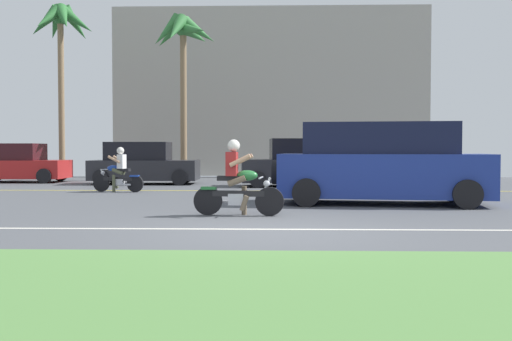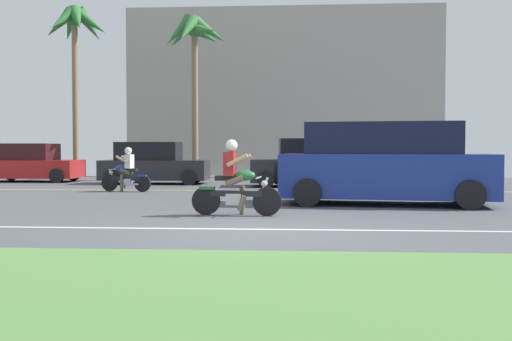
% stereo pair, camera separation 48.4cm
% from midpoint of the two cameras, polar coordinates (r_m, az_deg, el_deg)
% --- Properties ---
extents(ground, '(56.00, 30.00, 0.04)m').
position_cam_midpoint_polar(ground, '(12.42, 2.46, -3.99)').
color(ground, '#4C4F54').
extents(grass_median, '(56.00, 3.80, 0.06)m').
position_cam_midpoint_polar(grass_median, '(5.41, 0.52, -11.46)').
color(grass_median, '#548442').
rests_on(grass_median, ground).
extents(lane_line_near, '(50.40, 0.12, 0.01)m').
position_cam_midpoint_polar(lane_line_near, '(9.56, 2.02, -5.68)').
color(lane_line_near, silver).
rests_on(lane_line_near, ground).
extents(lane_line_far, '(50.40, 0.12, 0.01)m').
position_cam_midpoint_polar(lane_line_far, '(18.28, 2.92, -1.96)').
color(lane_line_far, yellow).
rests_on(lane_line_far, ground).
extents(motorcyclist, '(1.77, 0.58, 1.48)m').
position_cam_midpoint_polar(motorcyclist, '(11.51, -0.78, -1.25)').
color(motorcyclist, black).
rests_on(motorcyclist, ground).
extents(suv_nearby, '(5.12, 2.55, 1.91)m').
position_cam_midpoint_polar(suv_nearby, '(14.15, 13.19, 0.54)').
color(suv_nearby, navy).
rests_on(suv_nearby, ground).
extents(parked_car_0, '(3.65, 1.89, 1.51)m').
position_cam_midpoint_polar(parked_car_0, '(24.94, -20.31, 0.60)').
color(parked_car_0, '#AD1E1E').
rests_on(parked_car_0, ground).
extents(parked_car_1, '(3.92, 1.95, 1.55)m').
position_cam_midpoint_polar(parked_car_1, '(22.27, -9.24, 0.59)').
color(parked_car_1, '#232328').
rests_on(parked_car_1, ground).
extents(parked_car_2, '(3.85, 2.12, 1.65)m').
position_cam_midpoint_polar(parked_car_2, '(20.53, 5.54, 0.60)').
color(parked_car_2, '#232328').
rests_on(parked_car_2, ground).
extents(palm_tree_0, '(2.89, 2.97, 6.86)m').
position_cam_midpoint_polar(palm_tree_0, '(25.20, -5.36, 12.36)').
color(palm_tree_0, '#846B4C').
rests_on(palm_tree_0, ground).
extents(palm_tree_1, '(3.12, 2.96, 7.61)m').
position_cam_midpoint_polar(palm_tree_1, '(27.70, -16.55, 12.73)').
color(palm_tree_1, '#846B4C').
rests_on(palm_tree_1, ground).
extents(motorcyclist_distant, '(1.60, 0.57, 1.35)m').
position_cam_midpoint_polar(motorcyclist_distant, '(18.34, -11.65, -0.22)').
color(motorcyclist_distant, black).
rests_on(motorcyclist_distant, ground).
extents(building_far, '(15.21, 4.00, 8.11)m').
position_cam_midpoint_polar(building_far, '(30.48, 3.16, 7.29)').
color(building_far, '#A8A399').
rests_on(building_far, ground).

